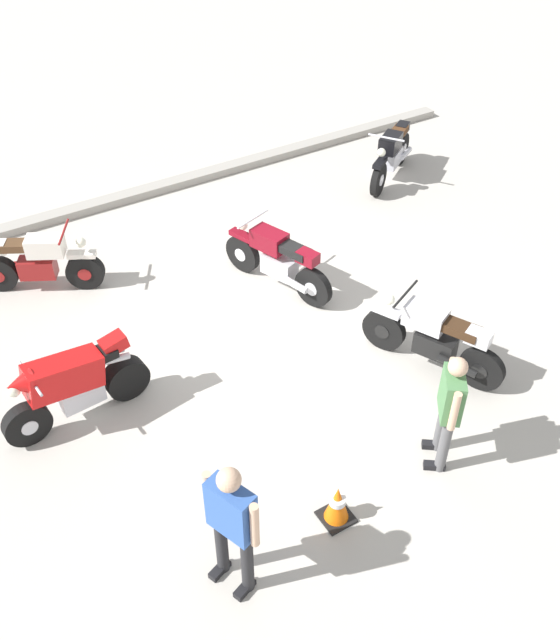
# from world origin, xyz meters

# --- Properties ---
(ground_plane) EXTENTS (40.00, 40.00, 0.00)m
(ground_plane) POSITION_xyz_m (0.00, 0.00, 0.00)
(ground_plane) COLOR #B7B2A8
(curb_edge) EXTENTS (14.00, 0.30, 0.15)m
(curb_edge) POSITION_xyz_m (0.00, 4.60, 0.07)
(curb_edge) COLOR #9C978F
(curb_edge) RESTS_ON ground
(motorcycle_red_sportbike) EXTENTS (1.96, 0.70, 1.14)m
(motorcycle_red_sportbike) POSITION_xyz_m (-3.15, -0.31, 0.59)
(motorcycle_red_sportbike) COLOR black
(motorcycle_red_sportbike) RESTS_ON ground
(motorcycle_maroon_cruiser) EXTENTS (0.89, 2.02, 1.09)m
(motorcycle_maroon_cruiser) POSITION_xyz_m (0.49, 0.76, 0.52)
(motorcycle_maroon_cruiser) COLOR black
(motorcycle_maroon_cruiser) RESTS_ON ground
(motorcycle_black_cruiser) EXTENTS (1.81, 1.25, 1.09)m
(motorcycle_black_cruiser) POSITION_xyz_m (4.29, 2.68, 0.52)
(motorcycle_black_cruiser) COLOR black
(motorcycle_black_cruiser) RESTS_ON ground
(motorcycle_cream_vintage) EXTENTS (1.78, 1.10, 1.07)m
(motorcycle_cream_vintage) POSITION_xyz_m (-2.70, 2.68, 0.49)
(motorcycle_cream_vintage) COLOR black
(motorcycle_cream_vintage) RESTS_ON ground
(motorcycle_silver_cruiser) EXTENTS (1.01, 1.95, 1.09)m
(motorcycle_silver_cruiser) POSITION_xyz_m (1.33, -1.94, 0.52)
(motorcycle_silver_cruiser) COLOR black
(motorcycle_silver_cruiser) RESTS_ON ground
(person_in_blue_shirt) EXTENTS (0.44, 0.66, 1.76)m
(person_in_blue_shirt) POSITION_xyz_m (-2.53, -3.35, 1.01)
(person_in_blue_shirt) COLOR #262628
(person_in_blue_shirt) RESTS_ON ground
(person_in_green_shirt) EXTENTS (0.51, 0.57, 1.64)m
(person_in_green_shirt) POSITION_xyz_m (0.35, -3.25, 0.93)
(person_in_green_shirt) COLOR #59595B
(person_in_green_shirt) RESTS_ON ground
(traffic_cone) EXTENTS (0.36, 0.36, 0.53)m
(traffic_cone) POSITION_xyz_m (-1.21, -3.30, 0.26)
(traffic_cone) COLOR black
(traffic_cone) RESTS_ON ground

